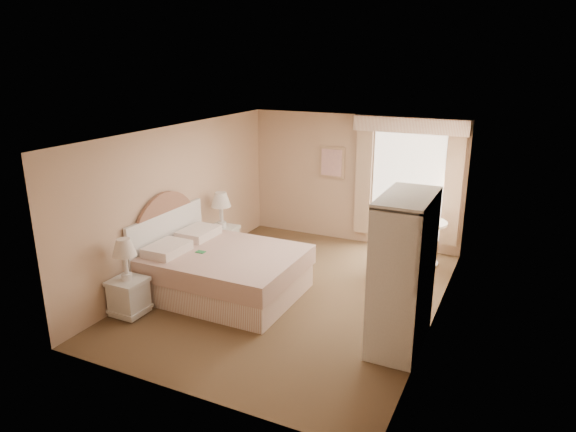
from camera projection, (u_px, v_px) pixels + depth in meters
The scene contains 9 objects.
room at pixel (294, 217), 7.60m from camera, with size 4.21×5.51×2.51m.
window at pixel (407, 181), 9.43m from camera, with size 2.05×0.22×2.51m.
framed_art at pixel (332, 162), 10.03m from camera, with size 0.52×0.04×0.62m.
bed at pixel (218, 269), 7.94m from camera, with size 2.32×1.83×1.62m.
nightstand_near at pixel (128, 287), 7.22m from camera, with size 0.47×0.47×1.13m.
nightstand_far at pixel (222, 233), 9.32m from camera, with size 0.50×0.50×1.21m.
round_table at pixel (424, 235), 9.02m from camera, with size 0.74×0.74×0.79m.
cafe_chair at pixel (382, 245), 8.60m from camera, with size 0.44×0.44×0.88m.
armoire at pixel (403, 285), 6.37m from camera, with size 0.59×1.19×1.97m.
Camera 1 is at (3.04, -6.58, 3.52)m, focal length 32.00 mm.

